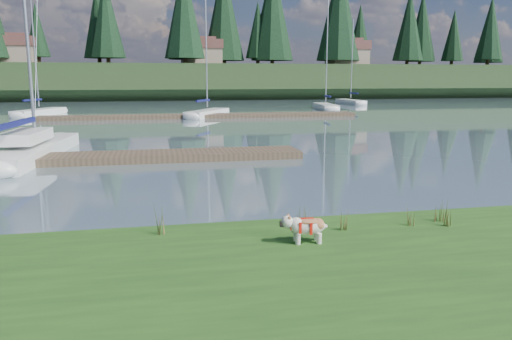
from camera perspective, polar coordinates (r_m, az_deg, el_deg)
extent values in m
plane|color=slate|center=(41.60, -8.89, 5.87)|extent=(200.00, 200.00, 0.00)
cube|color=#28531A|center=(6.56, 7.48, -18.10)|extent=(60.00, 9.00, 0.35)
cube|color=#1D3117|center=(84.45, -10.39, 9.84)|extent=(200.00, 20.00, 5.00)
cylinder|color=silver|center=(9.08, 4.82, -7.87)|extent=(0.09, 0.09, 0.19)
cylinder|color=silver|center=(9.26, 4.58, -7.50)|extent=(0.09, 0.09, 0.19)
cylinder|color=silver|center=(9.16, 7.22, -7.75)|extent=(0.09, 0.09, 0.19)
cylinder|color=silver|center=(9.34, 6.94, -7.38)|extent=(0.09, 0.09, 0.19)
ellipsoid|color=silver|center=(9.15, 5.98, -6.41)|extent=(0.67, 0.38, 0.30)
ellipsoid|color=#B06D42|center=(9.12, 5.99, -5.83)|extent=(0.47, 0.34, 0.11)
ellipsoid|color=silver|center=(9.04, 3.58, -5.93)|extent=(0.24, 0.25, 0.22)
cube|color=black|center=(9.04, 2.97, -6.19)|extent=(0.08, 0.12, 0.09)
cube|color=white|center=(22.86, -24.39, 1.84)|extent=(2.71, 8.76, 0.70)
ellipsoid|color=white|center=(26.96, -21.63, 3.23)|extent=(2.08, 2.51, 0.70)
cube|color=#121550|center=(21.51, -25.68, 4.83)|extent=(0.55, 3.92, 0.20)
cube|color=white|center=(22.31, -24.91, 3.50)|extent=(1.64, 3.24, 0.45)
cube|color=#4C3D2C|center=(20.77, -17.11, 1.34)|extent=(16.00, 2.00, 0.30)
cube|color=#4C3D2C|center=(41.73, -6.13, 6.16)|extent=(26.00, 2.20, 0.30)
cube|color=white|center=(47.85, -23.50, 5.99)|extent=(3.66, 6.43, 0.70)
ellipsoid|color=white|center=(50.53, -21.53, 6.32)|extent=(1.92, 2.12, 0.70)
cylinder|color=silver|center=(47.82, -24.00, 12.61)|extent=(0.12, 0.12, 9.92)
cube|color=#121550|center=(47.07, -24.18, 7.32)|extent=(1.11, 2.42, 0.20)
cube|color=white|center=(43.00, -5.57, 6.39)|extent=(4.46, 6.32, 0.70)
ellipsoid|color=white|center=(45.96, -3.95, 6.68)|extent=(2.09, 2.22, 0.70)
cylinder|color=silver|center=(42.96, -5.71, 13.92)|extent=(0.12, 0.12, 10.13)
cube|color=#121550|center=(42.13, -6.08, 7.90)|extent=(1.44, 2.32, 0.20)
cube|color=white|center=(52.82, 7.95, 7.11)|extent=(2.41, 6.83, 0.70)
ellipsoid|color=white|center=(56.10, 7.26, 7.32)|extent=(1.69, 2.00, 0.70)
cylinder|color=silver|center=(52.80, 8.11, 13.33)|extent=(0.12, 0.12, 10.31)
cube|color=#121550|center=(51.88, 8.19, 8.34)|extent=(0.56, 2.66, 0.20)
cube|color=white|center=(63.48, 10.75, 7.59)|extent=(1.64, 6.34, 0.70)
ellipsoid|color=white|center=(66.36, 9.63, 7.75)|extent=(1.43, 1.76, 0.70)
cylinder|color=silver|center=(63.44, 10.92, 12.35)|extent=(0.12, 0.12, 9.39)
cube|color=#121550|center=(62.65, 11.11, 8.62)|extent=(0.29, 2.51, 0.20)
cone|color=#475B23|center=(9.96, 4.81, -5.29)|extent=(0.03, 0.03, 0.50)
cone|color=brown|center=(9.94, 5.53, -5.63)|extent=(0.03, 0.03, 0.40)
cone|color=#475B23|center=(10.00, 5.10, -5.08)|extent=(0.03, 0.03, 0.55)
cone|color=brown|center=(9.99, 5.63, -5.69)|extent=(0.03, 0.03, 0.35)
cone|color=#475B23|center=(9.90, 5.05, -5.54)|extent=(0.03, 0.03, 0.45)
cone|color=#475B23|center=(9.98, 9.70, -5.63)|extent=(0.03, 0.03, 0.41)
cone|color=brown|center=(9.97, 10.43, -5.91)|extent=(0.03, 0.03, 0.33)
cone|color=#475B23|center=(10.02, 9.97, -5.44)|extent=(0.03, 0.03, 0.45)
cone|color=brown|center=(10.02, 10.51, -5.95)|extent=(0.03, 0.03, 0.29)
cone|color=#475B23|center=(9.92, 9.98, -5.86)|extent=(0.03, 0.03, 0.37)
cone|color=#475B23|center=(11.07, 19.84, -4.18)|extent=(0.03, 0.03, 0.53)
cone|color=brown|center=(11.08, 20.50, -4.49)|extent=(0.03, 0.03, 0.42)
cone|color=#475B23|center=(11.12, 20.04, -3.99)|extent=(0.03, 0.03, 0.58)
cone|color=brown|center=(11.14, 20.52, -4.56)|extent=(0.03, 0.03, 0.37)
cone|color=#475B23|center=(11.02, 20.14, -4.40)|extent=(0.03, 0.03, 0.48)
cone|color=#475B23|center=(9.72, -11.46, -5.60)|extent=(0.03, 0.03, 0.58)
cone|color=brown|center=(9.67, -10.79, -6.02)|extent=(0.03, 0.03, 0.47)
cone|color=#475B23|center=(9.74, -11.12, -5.37)|extent=(0.03, 0.03, 0.64)
cone|color=brown|center=(9.72, -10.61, -6.11)|extent=(0.03, 0.03, 0.41)
cone|color=#475B23|center=(9.65, -11.34, -5.89)|extent=(0.03, 0.03, 0.52)
cone|color=#475B23|center=(10.61, 17.01, -5.00)|extent=(0.03, 0.03, 0.40)
cone|color=brown|center=(10.61, 17.71, -5.25)|extent=(0.03, 0.03, 0.32)
cone|color=#475B23|center=(10.66, 17.23, -4.83)|extent=(0.03, 0.03, 0.44)
cone|color=brown|center=(10.67, 17.74, -5.29)|extent=(0.03, 0.03, 0.28)
cone|color=#475B23|center=(10.56, 17.31, -5.20)|extent=(0.03, 0.03, 0.36)
cone|color=#475B23|center=(10.73, 20.70, -4.59)|extent=(0.03, 0.03, 0.57)
cone|color=brown|center=(10.75, 21.37, -4.92)|extent=(0.03, 0.03, 0.45)
cone|color=#475B23|center=(10.78, 20.89, -4.38)|extent=(0.03, 0.03, 0.62)
cone|color=brown|center=(10.80, 21.38, -5.00)|extent=(0.03, 0.03, 0.40)
cone|color=#475B23|center=(10.69, 21.00, -4.83)|extent=(0.03, 0.03, 0.51)
cube|color=#33281C|center=(10.53, -0.38, -7.37)|extent=(60.00, 0.50, 0.14)
cylinder|color=#382619|center=(83.85, -17.44, 11.86)|extent=(0.60, 0.60, 1.80)
cone|color=black|center=(84.24, -17.67, 15.83)|extent=(4.84, 4.84, 11.00)
cylinder|color=#382619|center=(77.63, -8.08, 12.37)|extent=(0.60, 0.60, 1.80)
cone|color=black|center=(78.20, -8.22, 17.65)|extent=(6.16, 6.16, 14.00)
cylinder|color=#382619|center=(83.21, 0.21, 12.35)|extent=(0.60, 0.60, 1.80)
cone|color=black|center=(83.51, 0.21, 15.74)|extent=(3.96, 3.96, 9.00)
cylinder|color=#382619|center=(84.92, 9.31, 12.17)|extent=(0.60, 0.60, 1.80)
cone|color=black|center=(85.55, 9.48, 17.60)|extent=(7.04, 7.04, 16.00)
cylinder|color=#382619|center=(93.44, 16.87, 11.71)|extent=(0.60, 0.60, 1.80)
cone|color=black|center=(93.83, 17.08, 15.55)|extent=(5.28, 5.28, 12.00)
cylinder|color=#382619|center=(96.95, 24.92, 11.13)|extent=(0.60, 0.60, 1.80)
cone|color=black|center=(97.26, 25.19, 14.44)|extent=(4.62, 4.62, 10.50)
cube|color=gray|center=(83.92, -25.94, 11.63)|extent=(6.00, 5.00, 2.80)
cube|color=brown|center=(84.02, -26.06, 13.06)|extent=(6.30, 5.30, 1.40)
cube|color=brown|center=(84.07, -26.10, 13.60)|extent=(4.20, 3.60, 0.70)
cube|color=gray|center=(82.86, -6.19, 12.64)|extent=(6.00, 5.00, 2.80)
cube|color=brown|center=(82.97, -6.22, 14.09)|extent=(6.30, 5.30, 1.40)
cube|color=brown|center=(83.02, -6.23, 14.64)|extent=(4.20, 3.60, 0.70)
cube|color=gray|center=(86.59, 10.35, 12.44)|extent=(6.00, 5.00, 2.80)
cube|color=brown|center=(86.69, 10.40, 13.83)|extent=(6.30, 5.30, 1.40)
cube|color=brown|center=(86.74, 10.42, 14.35)|extent=(4.20, 3.60, 0.70)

